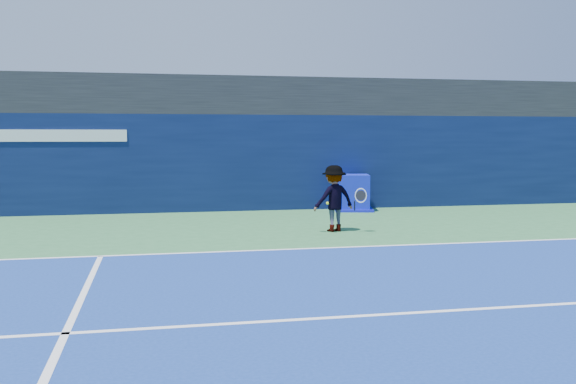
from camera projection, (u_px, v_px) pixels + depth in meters
The scene contains 8 objects.
ground at pixel (401, 279), 10.54m from camera, with size 80.00×80.00×0.00m, color #306C3C.
baseline at pixel (347, 247), 13.46m from camera, with size 24.00×0.10×0.01m, color white.
service_line at pixel (457, 310), 8.58m from camera, with size 24.00×0.10×0.01m, color white.
stadium_band at pixel (274, 98), 21.44m from camera, with size 36.00×3.00×1.20m, color black.
back_wall_assembly at pixel (280, 162), 20.65m from camera, with size 36.00×1.03×3.00m.
equipment_cart at pixel (353, 194), 20.17m from camera, with size 1.41×1.41×1.13m.
tennis_player at pixel (334, 198), 15.71m from camera, with size 1.32×0.82×1.63m.
tennis_ball at pixel (327, 203), 15.39m from camera, with size 0.07×0.07×0.07m.
Camera 1 is at (-3.92, -9.78, 2.34)m, focal length 40.00 mm.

